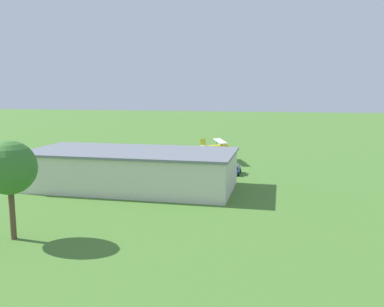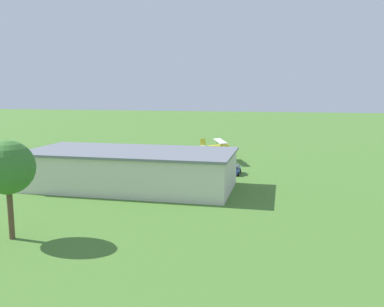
# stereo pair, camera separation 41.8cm
# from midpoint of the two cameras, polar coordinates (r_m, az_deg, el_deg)

# --- Properties ---
(ground_plane) EXTENTS (400.00, 400.00, 0.00)m
(ground_plane) POSITION_cam_midpoint_polar(r_m,az_deg,el_deg) (90.27, -0.20, -0.43)
(ground_plane) COLOR #47752D
(hangar) EXTENTS (30.72, 14.32, 5.67)m
(hangar) POSITION_cam_midpoint_polar(r_m,az_deg,el_deg) (61.60, -8.35, -2.16)
(hangar) COLOR beige
(hangar) RESTS_ON ground_plane
(biplane) EXTENTS (6.69, 8.83, 3.43)m
(biplane) POSITION_cam_midpoint_polar(r_m,az_deg,el_deg) (83.31, 3.58, 1.01)
(biplane) COLOR yellow
(car_blue) EXTENTS (2.07, 4.39, 1.56)m
(car_blue) POSITION_cam_midpoint_polar(r_m,az_deg,el_deg) (71.55, 6.09, -2.24)
(car_blue) COLOR #23389E
(car_blue) RESTS_ON ground_plane
(car_white) EXTENTS (1.88, 4.54, 1.52)m
(car_white) POSITION_cam_midpoint_polar(r_m,az_deg,el_deg) (80.85, -15.31, -1.24)
(car_white) COLOR white
(car_white) RESTS_ON ground_plane
(car_black) EXTENTS (2.28, 4.11, 1.53)m
(car_black) POSITION_cam_midpoint_polar(r_m,az_deg,el_deg) (84.11, -18.84, -1.02)
(car_black) COLOR black
(car_black) RESTS_ON ground_plane
(car_grey) EXTENTS (2.25, 4.38, 1.53)m
(car_grey) POSITION_cam_midpoint_polar(r_m,az_deg,el_deg) (86.62, -22.91, -0.97)
(car_grey) COLOR slate
(car_grey) RESTS_ON ground_plane
(person_at_fence_line) EXTENTS (0.39, 0.39, 1.74)m
(person_at_fence_line) POSITION_cam_midpoint_polar(r_m,az_deg,el_deg) (74.88, 3.07, -1.67)
(person_at_fence_line) COLOR #3F3F47
(person_at_fence_line) RESTS_ON ground_plane
(person_crossing_taxiway) EXTENTS (0.54, 0.54, 1.69)m
(person_crossing_taxiway) POSITION_cam_midpoint_polar(r_m,az_deg,el_deg) (75.85, -1.17, -1.54)
(person_crossing_taxiway) COLOR beige
(person_crossing_taxiway) RESTS_ON ground_plane
(tree_at_field_edge) EXTENTS (5.23, 5.23, 9.76)m
(tree_at_field_edge) POSITION_cam_midpoint_polar(r_m,az_deg,el_deg) (42.83, -24.14, -1.84)
(tree_at_field_edge) COLOR brown
(tree_at_field_edge) RESTS_ON ground_plane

